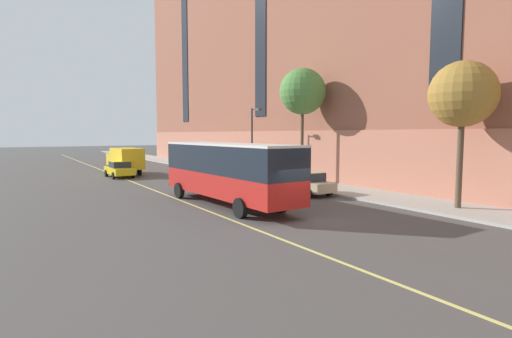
% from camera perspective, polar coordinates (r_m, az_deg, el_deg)
% --- Properties ---
extents(ground_plane, '(260.00, 260.00, 0.00)m').
position_cam_1_polar(ground_plane, '(19.13, 5.94, -7.40)').
color(ground_plane, '#4C4947').
extents(sidewalk, '(4.28, 160.00, 0.15)m').
position_cam_1_polar(sidewalk, '(27.35, 17.01, -3.68)').
color(sidewalk, '#ADA89E').
rests_on(sidewalk, ground).
extents(city_bus, '(3.18, 11.57, 3.58)m').
position_cam_1_polar(city_bus, '(22.94, -4.15, -0.06)').
color(city_bus, red).
rests_on(city_bus, ground).
extents(parked_car_red_0, '(2.01, 4.30, 1.56)m').
position_cam_1_polar(parked_car_red_0, '(40.77, -6.91, 0.31)').
color(parked_car_red_0, '#B21E19').
rests_on(parked_car_red_0, ground).
extents(parked_car_champagne_2, '(1.99, 4.26, 1.56)m').
position_cam_1_polar(parked_car_champagne_2, '(27.30, 7.24, -2.02)').
color(parked_car_champagne_2, '#BCAD89').
rests_on(parked_car_champagne_2, ground).
extents(parked_car_darkgray_4, '(2.13, 4.67, 1.56)m').
position_cam_1_polar(parked_car_darkgray_4, '(34.10, -1.79, -0.57)').
color(parked_car_darkgray_4, '#4C4C51').
rests_on(parked_car_darkgray_4, ground).
extents(box_truck, '(2.46, 6.71, 2.70)m').
position_cam_1_polar(box_truck, '(42.37, -18.22, 1.34)').
color(box_truck, gold).
rests_on(box_truck, ground).
extents(taxi_cab, '(2.10, 4.41, 1.56)m').
position_cam_1_polar(taxi_cab, '(39.95, -18.93, -0.02)').
color(taxi_cab, yellow).
rests_on(taxi_cab, ground).
extents(street_tree_mid_block, '(3.47, 3.47, 7.78)m').
position_cam_1_polar(street_tree_mid_block, '(23.93, 27.43, 9.38)').
color(street_tree_mid_block, brown).
rests_on(street_tree_mid_block, sidewalk).
extents(street_tree_far_uptown, '(3.73, 3.73, 9.26)m').
position_cam_1_polar(street_tree_far_uptown, '(33.06, 6.67, 10.90)').
color(street_tree_far_uptown, brown).
rests_on(street_tree_far_uptown, sidewalk).
extents(street_lamp, '(0.36, 1.48, 6.27)m').
position_cam_1_polar(street_lamp, '(36.19, -0.38, 4.92)').
color(street_lamp, '#2D2D30').
rests_on(street_lamp, sidewalk).
extents(lane_centerline, '(0.16, 140.00, 0.01)m').
position_cam_1_polar(lane_centerline, '(20.28, -5.11, -6.67)').
color(lane_centerline, '#E0D66B').
rests_on(lane_centerline, ground).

